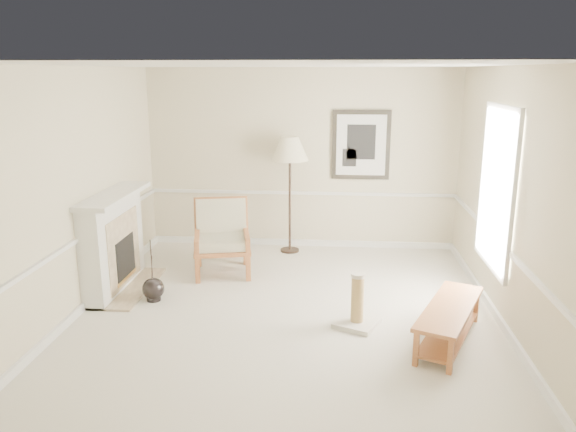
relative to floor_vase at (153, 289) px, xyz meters
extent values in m
plane|color=silver|center=(1.72, -0.23, -0.15)|extent=(5.50, 5.50, 0.00)
cube|color=beige|center=(1.72, 2.52, 1.30)|extent=(5.00, 0.04, 2.90)
cube|color=beige|center=(1.72, -2.98, 1.30)|extent=(5.00, 0.04, 2.90)
cube|color=beige|center=(-0.78, -0.23, 1.30)|extent=(0.04, 5.50, 2.90)
cube|color=beige|center=(4.22, -0.23, 1.30)|extent=(0.04, 5.50, 2.90)
cube|color=white|center=(1.72, -0.23, 2.75)|extent=(5.00, 5.50, 0.04)
cube|color=white|center=(1.72, 2.50, -0.10)|extent=(4.95, 0.04, 0.10)
cube|color=white|center=(1.72, 2.50, 0.75)|extent=(4.95, 0.04, 0.05)
cube|color=white|center=(4.18, 0.17, 1.35)|extent=(0.03, 1.20, 1.80)
cube|color=white|center=(4.17, 0.17, 1.35)|extent=(0.05, 1.34, 1.94)
cube|color=black|center=(2.67, 2.49, 1.55)|extent=(0.92, 0.04, 1.10)
cube|color=white|center=(2.67, 2.46, 1.55)|extent=(0.78, 0.01, 0.96)
cube|color=black|center=(2.67, 2.46, 1.60)|extent=(0.45, 0.01, 0.55)
cube|color=white|center=(-0.64, 0.37, 0.48)|extent=(0.28, 1.50, 1.25)
cube|color=white|center=(-0.59, 0.37, 1.13)|extent=(0.46, 1.64, 0.06)
cube|color=#C6B28E|center=(-0.49, 0.37, 0.40)|extent=(0.02, 1.05, 0.95)
cube|color=black|center=(-0.48, 0.37, 0.27)|extent=(0.02, 0.62, 0.58)
cube|color=gold|center=(-0.48, 0.37, 0.01)|extent=(0.01, 0.66, 0.05)
cube|color=#C6B28E|center=(-0.48, 0.37, -0.13)|extent=(0.60, 1.50, 0.03)
sphere|color=black|center=(0.00, 0.00, 0.01)|extent=(0.28, 0.28, 0.28)
cylinder|color=black|center=(0.00, 0.00, -0.11)|extent=(0.18, 0.18, 0.08)
cylinder|color=black|center=(0.00, 0.00, 0.37)|extent=(0.04, 0.12, 0.44)
cylinder|color=black|center=(0.00, 0.00, 0.34)|extent=(0.05, 0.14, 0.36)
cylinder|color=black|center=(0.00, 0.00, 0.41)|extent=(0.03, 0.06, 0.52)
cube|color=#A15C34|center=(0.42, 0.65, 0.06)|extent=(0.08, 0.08, 0.43)
cube|color=#A15C34|center=(0.27, 1.33, 0.06)|extent=(0.08, 0.08, 0.43)
cube|color=#A15C34|center=(1.10, 0.79, 0.06)|extent=(0.08, 0.08, 0.43)
cube|color=#A15C34|center=(0.95, 1.47, 0.06)|extent=(0.08, 0.08, 0.43)
cube|color=#A15C34|center=(0.68, 1.06, 0.24)|extent=(0.94, 0.94, 0.06)
cube|color=#A15C34|center=(0.61, 1.41, 0.59)|extent=(0.81, 0.35, 0.62)
cube|color=#A15C34|center=(0.34, 0.99, 0.43)|extent=(0.23, 0.78, 0.06)
cube|color=#A15C34|center=(1.02, 1.13, 0.43)|extent=(0.23, 0.78, 0.06)
cube|color=white|center=(0.68, 1.06, 0.34)|extent=(0.85, 0.85, 0.13)
cube|color=white|center=(0.62, 1.35, 0.61)|extent=(0.75, 0.37, 0.55)
cylinder|color=black|center=(1.56, 2.17, -0.13)|extent=(0.30, 0.30, 0.03)
cylinder|color=black|center=(1.56, 2.17, 0.71)|extent=(0.04, 0.04, 1.67)
cone|color=#F6ECC5|center=(1.56, 2.17, 1.52)|extent=(0.66, 0.66, 0.37)
cube|color=#A15C34|center=(3.52, -0.84, 0.25)|extent=(0.98, 1.51, 0.04)
cube|color=#A15C34|center=(3.52, -0.84, -0.05)|extent=(0.88, 1.39, 0.03)
cube|color=#A15C34|center=(3.10, -1.38, 0.04)|extent=(0.07, 0.07, 0.38)
cube|color=#A15C34|center=(3.41, -1.52, 0.04)|extent=(0.07, 0.07, 0.38)
cube|color=#A15C34|center=(3.63, -0.16, 0.04)|extent=(0.07, 0.07, 0.38)
cube|color=#A15C34|center=(3.94, -0.29, 0.04)|extent=(0.07, 0.07, 0.38)
cube|color=white|center=(2.56, -0.51, -0.12)|extent=(0.59, 0.59, 0.06)
cylinder|color=tan|center=(2.56, -0.51, 0.17)|extent=(0.14, 0.14, 0.54)
cylinder|color=white|center=(2.56, -0.51, 0.46)|extent=(0.17, 0.17, 0.04)
camera|label=1|loc=(2.27, -6.49, 2.68)|focal=35.00mm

